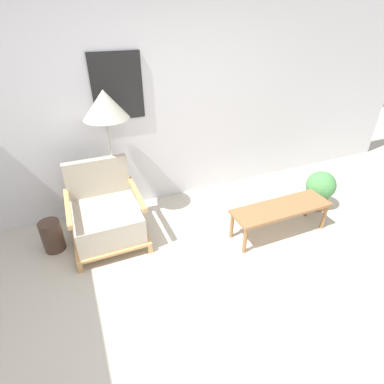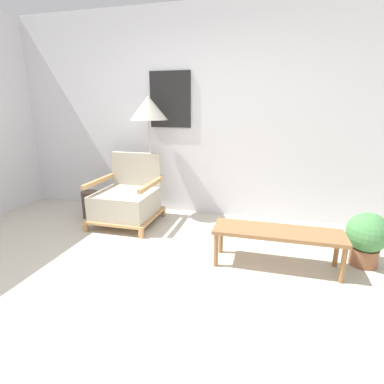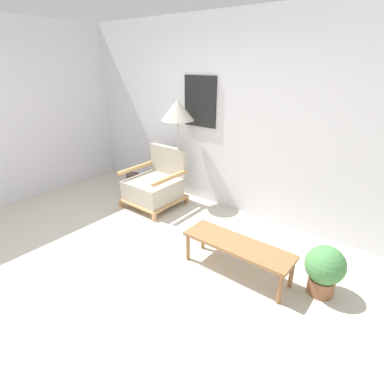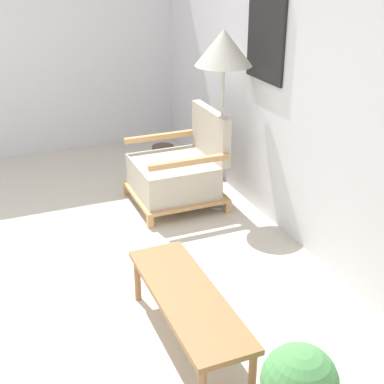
{
  "view_description": "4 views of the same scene",
  "coord_description": "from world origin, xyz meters",
  "px_view_note": "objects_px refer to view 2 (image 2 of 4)",
  "views": [
    {
      "loc": [
        -1.05,
        -1.24,
        2.27
      ],
      "look_at": [
        0.05,
        1.36,
        0.55
      ],
      "focal_mm": 28.0,
      "sensor_mm": 36.0,
      "label": 1
    },
    {
      "loc": [
        0.87,
        -1.72,
        1.46
      ],
      "look_at": [
        0.05,
        1.36,
        0.55
      ],
      "focal_mm": 28.0,
      "sensor_mm": 36.0,
      "label": 2
    },
    {
      "loc": [
        2.23,
        -1.4,
        2.1
      ],
      "look_at": [
        0.05,
        1.36,
        0.55
      ],
      "focal_mm": 28.0,
      "sensor_mm": 36.0,
      "label": 3
    },
    {
      "loc": [
        3.36,
        -0.01,
        2.21
      ],
      "look_at": [
        0.05,
        1.36,
        0.55
      ],
      "focal_mm": 50.0,
      "sensor_mm": 36.0,
      "label": 4
    }
  ],
  "objects_px": {
    "armchair": "(127,199)",
    "vase": "(90,204)",
    "potted_plant": "(367,237)",
    "coffee_table": "(278,235)",
    "floor_lamp": "(149,111)"
  },
  "relations": [
    {
      "from": "coffee_table",
      "to": "vase",
      "type": "xyz_separation_m",
      "value": [
        -2.44,
        0.72,
        -0.14
      ]
    },
    {
      "from": "coffee_table",
      "to": "vase",
      "type": "relative_size",
      "value": 3.26
    },
    {
      "from": "floor_lamp",
      "to": "coffee_table",
      "type": "height_order",
      "value": "floor_lamp"
    },
    {
      "from": "floor_lamp",
      "to": "coffee_table",
      "type": "xyz_separation_m",
      "value": [
        1.65,
        -1.0,
        -1.09
      ]
    },
    {
      "from": "vase",
      "to": "potted_plant",
      "type": "xyz_separation_m",
      "value": [
        3.25,
        -0.48,
        0.11
      ]
    },
    {
      "from": "armchair",
      "to": "floor_lamp",
      "type": "bearing_deg",
      "value": 58.92
    },
    {
      "from": "armchair",
      "to": "vase",
      "type": "height_order",
      "value": "armchair"
    },
    {
      "from": "armchair",
      "to": "vase",
      "type": "distance_m",
      "value": 0.61
    },
    {
      "from": "armchair",
      "to": "coffee_table",
      "type": "xyz_separation_m",
      "value": [
        1.86,
        -0.66,
        0.01
      ]
    },
    {
      "from": "coffee_table",
      "to": "vase",
      "type": "height_order",
      "value": "coffee_table"
    },
    {
      "from": "armchair",
      "to": "floor_lamp",
      "type": "height_order",
      "value": "floor_lamp"
    },
    {
      "from": "vase",
      "to": "potted_plant",
      "type": "bearing_deg",
      "value": -8.41
    },
    {
      "from": "vase",
      "to": "armchair",
      "type": "bearing_deg",
      "value": -6.18
    },
    {
      "from": "armchair",
      "to": "vase",
      "type": "xyz_separation_m",
      "value": [
        -0.59,
        0.06,
        -0.14
      ]
    },
    {
      "from": "floor_lamp",
      "to": "potted_plant",
      "type": "bearing_deg",
      "value": -17.03
    }
  ]
}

